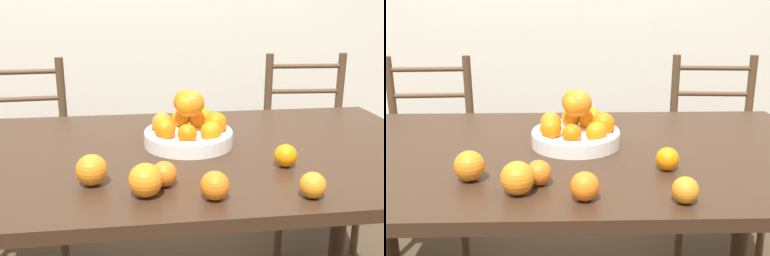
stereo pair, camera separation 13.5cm
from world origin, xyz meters
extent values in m
cube|color=#382316|center=(0.00, 0.00, 0.74)|extent=(1.67, 0.93, 0.03)
cylinder|color=#382316|center=(0.76, 0.39, 0.36)|extent=(0.07, 0.07, 0.73)
cylinder|color=white|center=(0.03, 0.05, 0.78)|extent=(0.29, 0.29, 0.04)
torus|color=white|center=(0.03, 0.05, 0.80)|extent=(0.29, 0.29, 0.02)
sphere|color=orange|center=(0.12, 0.05, 0.83)|extent=(0.07, 0.07, 0.07)
sphere|color=orange|center=(0.09, 0.12, 0.83)|extent=(0.08, 0.08, 0.08)
sphere|color=orange|center=(0.02, 0.14, 0.83)|extent=(0.06, 0.06, 0.06)
sphere|color=orange|center=(-0.05, 0.08, 0.83)|extent=(0.07, 0.07, 0.07)
sphere|color=orange|center=(-0.05, 0.01, 0.83)|extent=(0.07, 0.07, 0.07)
sphere|color=orange|center=(0.02, -0.04, 0.83)|extent=(0.06, 0.06, 0.06)
sphere|color=orange|center=(0.09, -0.02, 0.82)|extent=(0.07, 0.07, 0.07)
sphere|color=orange|center=(0.04, 0.05, 0.90)|extent=(0.08, 0.08, 0.08)
sphere|color=orange|center=(0.03, 0.08, 0.90)|extent=(0.08, 0.08, 0.08)
sphere|color=orange|center=(0.03, 0.04, 0.89)|extent=(0.07, 0.07, 0.07)
sphere|color=orange|center=(-0.25, -0.24, 0.80)|extent=(0.08, 0.08, 0.08)
sphere|color=orange|center=(0.28, -0.18, 0.79)|extent=(0.06, 0.06, 0.06)
sphere|color=orange|center=(-0.07, -0.27, 0.79)|extent=(0.07, 0.07, 0.07)
sphere|color=orange|center=(-0.12, -0.32, 0.80)|extent=(0.08, 0.08, 0.08)
sphere|color=orange|center=(0.04, -0.36, 0.80)|extent=(0.07, 0.07, 0.07)
sphere|color=orange|center=(0.28, -0.38, 0.79)|extent=(0.06, 0.06, 0.06)
cylinder|color=#513823|center=(-0.47, 0.53, 0.24)|extent=(0.04, 0.04, 0.47)
cylinder|color=#513823|center=(-0.49, 0.89, 0.47)|extent=(0.04, 0.04, 0.94)
cube|color=#513823|center=(-0.67, 0.70, 0.49)|extent=(0.44, 0.42, 0.04)
cylinder|color=#513823|center=(-0.68, 0.88, 0.61)|extent=(0.38, 0.04, 0.02)
cylinder|color=#513823|center=(-0.68, 0.88, 0.75)|extent=(0.38, 0.04, 0.02)
cylinder|color=#513823|center=(-0.68, 0.88, 0.88)|extent=(0.38, 0.04, 0.02)
cylinder|color=#513823|center=(0.53, 0.54, 0.24)|extent=(0.04, 0.04, 0.47)
cylinder|color=#513823|center=(0.91, 0.51, 0.24)|extent=(0.04, 0.04, 0.47)
cylinder|color=#513823|center=(0.56, 0.90, 0.47)|extent=(0.04, 0.04, 0.94)
cylinder|color=#513823|center=(0.94, 0.87, 0.47)|extent=(0.04, 0.04, 0.94)
cube|color=#513823|center=(0.73, 0.70, 0.49)|extent=(0.45, 0.43, 0.04)
cylinder|color=#513823|center=(0.75, 0.88, 0.61)|extent=(0.38, 0.05, 0.02)
cylinder|color=#513823|center=(0.75, 0.88, 0.75)|extent=(0.38, 0.05, 0.02)
cylinder|color=#513823|center=(0.75, 0.88, 0.88)|extent=(0.38, 0.05, 0.02)
camera|label=1|loc=(-0.14, -1.32, 1.23)|focal=42.00mm
camera|label=2|loc=(0.00, -1.33, 1.23)|focal=42.00mm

